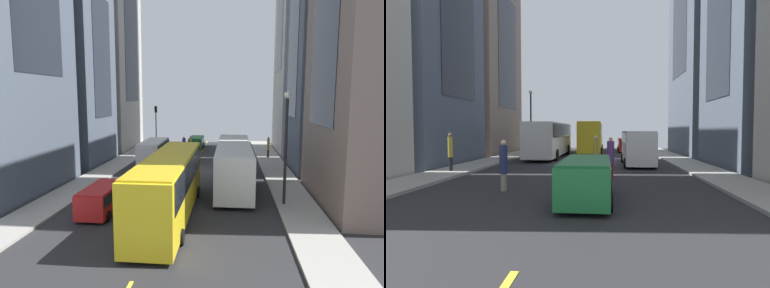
% 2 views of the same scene
% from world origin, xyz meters
% --- Properties ---
extents(ground_plane, '(42.42, 42.42, 0.00)m').
position_xyz_m(ground_plane, '(0.00, 0.00, 0.00)').
color(ground_plane, '#28282B').
extents(sidewalk_west, '(2.61, 44.00, 0.15)m').
position_xyz_m(sidewalk_west, '(-7.90, 0.00, 0.07)').
color(sidewalk_west, '#9E9B93').
rests_on(sidewalk_west, ground).
extents(sidewalk_east, '(2.61, 44.00, 0.15)m').
position_xyz_m(sidewalk_east, '(7.90, 0.00, 0.07)').
color(sidewalk_east, '#9E9B93').
rests_on(sidewalk_east, ground).
extents(lane_stripe_0, '(0.16, 2.00, 0.01)m').
position_xyz_m(lane_stripe_0, '(0.00, -21.00, 0.01)').
color(lane_stripe_0, yellow).
rests_on(lane_stripe_0, ground).
extents(lane_stripe_1, '(0.16, 2.00, 0.01)m').
position_xyz_m(lane_stripe_1, '(0.00, -12.60, 0.01)').
color(lane_stripe_1, yellow).
rests_on(lane_stripe_1, ground).
extents(lane_stripe_2, '(0.16, 2.00, 0.01)m').
position_xyz_m(lane_stripe_2, '(0.00, -4.20, 0.01)').
color(lane_stripe_2, yellow).
rests_on(lane_stripe_2, ground).
extents(lane_stripe_3, '(0.16, 2.00, 0.01)m').
position_xyz_m(lane_stripe_3, '(0.00, 4.20, 0.01)').
color(lane_stripe_3, yellow).
rests_on(lane_stripe_3, ground).
extents(lane_stripe_4, '(0.16, 2.00, 0.01)m').
position_xyz_m(lane_stripe_4, '(0.00, 12.60, 0.01)').
color(lane_stripe_4, yellow).
rests_on(lane_stripe_4, ground).
extents(building_west_1, '(9.63, 9.45, 22.44)m').
position_xyz_m(building_west_1, '(-14.18, -2.86, 11.22)').
color(building_west_1, '#4C5666').
rests_on(building_west_1, ground).
extents(building_east_0, '(8.24, 10.32, 28.10)m').
position_xyz_m(building_east_0, '(13.49, -13.53, 14.05)').
color(building_east_0, '#B7B2A8').
rests_on(building_east_0, ground).
extents(building_east_1, '(9.84, 8.39, 21.63)m').
position_xyz_m(building_east_1, '(14.28, -2.79, 10.82)').
color(building_east_1, '#4C5666').
rests_on(building_east_1, ground).
extents(city_bus_white, '(2.80, 12.88, 3.35)m').
position_xyz_m(city_bus_white, '(-3.90, 5.00, 2.01)').
color(city_bus_white, silver).
rests_on(city_bus_white, ground).
extents(streetcar_yellow, '(2.70, 12.74, 3.59)m').
position_xyz_m(streetcar_yellow, '(-0.17, 12.53, 2.12)').
color(streetcar_yellow, yellow).
rests_on(streetcar_yellow, ground).
extents(delivery_van_white, '(2.25, 6.18, 2.58)m').
position_xyz_m(delivery_van_white, '(4.01, -1.84, 1.52)').
color(delivery_van_white, white).
rests_on(delivery_van_white, ground).
extents(car_green_0, '(1.91, 4.62, 1.57)m').
position_xyz_m(car_green_0, '(0.95, -14.20, 0.93)').
color(car_green_0, '#1E7238').
rests_on(car_green_0, ground).
extents(car_red_1, '(1.89, 4.20, 1.66)m').
position_xyz_m(car_red_1, '(3.99, 12.52, 0.98)').
color(car_red_1, red).
rests_on(car_red_1, ground).
extents(pedestrian_crossing_mid, '(0.35, 0.35, 2.22)m').
position_xyz_m(pedestrian_crossing_mid, '(-2.76, -12.52, 1.18)').
color(pedestrian_crossing_mid, gray).
rests_on(pedestrian_crossing_mid, ground).
extents(pedestrian_crossing_near, '(0.29, 0.29, 2.31)m').
position_xyz_m(pedestrian_crossing_near, '(-7.82, -7.46, 1.40)').
color(pedestrian_crossing_near, black).
rests_on(pedestrian_crossing_near, ground).
extents(pedestrian_waiting_curb, '(0.28, 0.28, 2.34)m').
position_xyz_m(pedestrian_waiting_curb, '(1.09, -8.54, 1.27)').
color(pedestrian_waiting_curb, black).
rests_on(pedestrian_waiting_curb, ground).
extents(pedestrian_walking_far, '(0.40, 0.40, 2.26)m').
position_xyz_m(pedestrian_walking_far, '(1.90, -8.76, 1.19)').
color(pedestrian_walking_far, maroon).
rests_on(pedestrian_walking_far, ground).
extents(traffic_light_near_corner, '(0.32, 0.44, 5.44)m').
position_xyz_m(traffic_light_near_corner, '(6.99, -16.80, 3.96)').
color(traffic_light_near_corner, black).
rests_on(traffic_light_near_corner, ground).
extents(streetlamp_near, '(0.44, 0.44, 7.13)m').
position_xyz_m(streetlamp_near, '(-7.09, 9.86, 4.51)').
color(streetlamp_near, black).
rests_on(streetlamp_near, ground).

